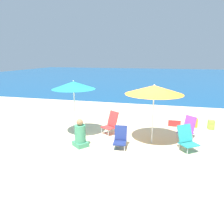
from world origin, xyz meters
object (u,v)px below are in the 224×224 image
at_px(beach_chair_red, 111,123).
at_px(water_bottle, 200,128).
at_px(backpack_lime, 211,125).
at_px(beach_umbrella_teal, 74,85).
at_px(beach_umbrella_orange, 154,90).
at_px(person_seated_near, 80,135).
at_px(backpack_orange, 194,123).
at_px(cooler_box, 174,122).
at_px(beach_chair_purple, 188,128).
at_px(beach_chair_teal, 187,138).
at_px(beach_chair_navy, 120,138).

relative_size(beach_chair_red, water_bottle, 4.29).
bearing_deg(backpack_lime, beach_umbrella_teal, -157.69).
distance_m(beach_umbrella_teal, beach_umbrella_orange, 2.85).
distance_m(person_seated_near, backpack_orange, 4.95).
distance_m(beach_chair_red, cooler_box, 2.90).
xyz_separation_m(beach_chair_purple, beach_chair_teal, (-0.11, -1.14, 0.01)).
bearing_deg(beach_chair_purple, beach_umbrella_teal, -126.19).
distance_m(beach_chair_red, beach_chair_navy, 1.34).
height_order(beach_chair_red, water_bottle, beach_chair_red).
bearing_deg(cooler_box, beach_chair_navy, -121.97).
distance_m(beach_chair_navy, backpack_orange, 3.83).
distance_m(beach_chair_red, beach_chair_teal, 2.84).
bearing_deg(beach_chair_navy, beach_umbrella_orange, 28.43).
height_order(beach_chair_red, person_seated_near, person_seated_near).
bearing_deg(cooler_box, beach_chair_red, -145.56).
distance_m(beach_chair_purple, water_bottle, 1.29).
bearing_deg(backpack_lime, backpack_orange, 171.74).
distance_m(beach_umbrella_teal, backpack_lime, 5.75).
distance_m(beach_chair_navy, backpack_lime, 4.22).
bearing_deg(backpack_lime, beach_chair_red, -157.72).
xyz_separation_m(backpack_orange, cooler_box, (-0.82, -0.03, -0.00)).
relative_size(beach_chair_purple, person_seated_near, 0.86).
xyz_separation_m(beach_chair_red, beach_chair_purple, (2.81, 0.25, -0.05)).
bearing_deg(beach_chair_purple, person_seated_near, -110.99).
xyz_separation_m(beach_umbrella_orange, water_bottle, (1.78, 1.88, -1.76)).
height_order(beach_chair_navy, beach_chair_teal, beach_chair_teal).
relative_size(beach_chair_purple, water_bottle, 4.04).
height_order(beach_umbrella_orange, beach_chair_purple, beach_umbrella_orange).
bearing_deg(beach_chair_teal, beach_umbrella_orange, 123.93).
distance_m(beach_chair_navy, water_bottle, 3.75).
xyz_separation_m(beach_chair_navy, cooler_box, (1.75, 2.81, -0.15)).
distance_m(person_seated_near, water_bottle, 4.92).
height_order(beach_chair_teal, person_seated_near, person_seated_near).
bearing_deg(water_bottle, person_seated_near, -145.31).
bearing_deg(person_seated_near, cooler_box, -7.30).
xyz_separation_m(beach_umbrella_teal, beach_chair_purple, (4.06, 0.76, -1.51)).
relative_size(beach_umbrella_orange, cooler_box, 3.88).
bearing_deg(beach_umbrella_teal, water_bottle, 22.10).
bearing_deg(beach_umbrella_teal, person_seated_near, -57.66).
distance_m(beach_chair_teal, cooler_box, 2.55).
height_order(beach_umbrella_teal, water_bottle, beach_umbrella_teal).
xyz_separation_m(beach_chair_purple, beach_chair_navy, (-2.18, -1.43, -0.06)).
height_order(beach_chair_purple, person_seated_near, person_seated_near).
relative_size(water_bottle, cooler_box, 0.39).
bearing_deg(cooler_box, person_seated_near, -134.81).
xyz_separation_m(beach_chair_purple, person_seated_near, (-3.47, -1.68, -0.01)).
xyz_separation_m(beach_umbrella_teal, beach_chair_teal, (3.95, -0.37, -1.49)).
relative_size(person_seated_near, backpack_orange, 2.54).
height_order(beach_chair_teal, cooler_box, beach_chair_teal).
xyz_separation_m(backpack_lime, backpack_orange, (-0.63, 0.09, 0.00)).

